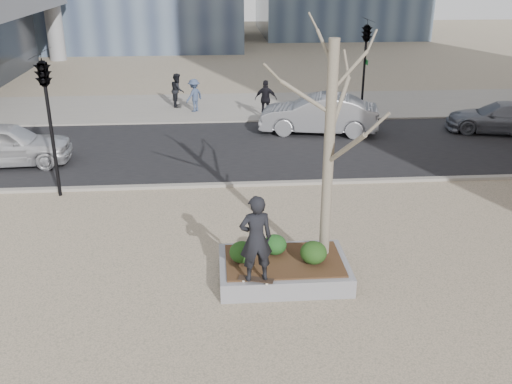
{
  "coord_description": "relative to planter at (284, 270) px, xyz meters",
  "views": [
    {
      "loc": [
        -0.53,
        -11.63,
        6.99
      ],
      "look_at": [
        0.5,
        2.0,
        1.4
      ],
      "focal_mm": 40.0,
      "sensor_mm": 36.0,
      "label": 1
    }
  ],
  "objects": [
    {
      "name": "skateboarder",
      "position": [
        -0.72,
        -0.87,
        1.28
      ],
      "size": [
        0.78,
        0.57,
        1.96
      ],
      "primitive_type": "imported",
      "rotation": [
        0.0,
        0.0,
        3.29
      ],
      "color": "black",
      "rests_on": "skateboard"
    },
    {
      "name": "sycamore_tree",
      "position": [
        1.0,
        0.3,
        3.56
      ],
      "size": [
        2.8,
        2.8,
        6.6
      ],
      "primitive_type": null,
      "color": "gray",
      "rests_on": "planter_mulch"
    },
    {
      "name": "police_car",
      "position": [
        -9.07,
        8.69,
        0.57
      ],
      "size": [
        4.68,
        2.12,
        1.56
      ],
      "primitive_type": "imported",
      "rotation": [
        0.0,
        0.0,
        1.63
      ],
      "color": "silver",
      "rests_on": "street"
    },
    {
      "name": "shrub_left",
      "position": [
        -0.98,
        -0.01,
        0.51
      ],
      "size": [
        0.59,
        0.59,
        0.5
      ],
      "primitive_type": "ellipsoid",
      "color": "#143B12",
      "rests_on": "planter_mulch"
    },
    {
      "name": "car_third",
      "position": [
        10.82,
        11.4,
        0.46
      ],
      "size": [
        4.91,
        3.15,
        1.32
      ],
      "primitive_type": "imported",
      "rotation": [
        0.0,
        0.0,
        4.4
      ],
      "color": "#595C65",
      "rests_on": "street"
    },
    {
      "name": "skateboard",
      "position": [
        -0.72,
        -0.87,
        0.26
      ],
      "size": [
        0.8,
        0.42,
        0.08
      ],
      "primitive_type": null,
      "rotation": [
        0.0,
        0.0,
        -0.3
      ],
      "color": "black",
      "rests_on": "planter"
    },
    {
      "name": "ground",
      "position": [
        -1.0,
        0.0,
        -0.23
      ],
      "size": [
        120.0,
        120.0,
        0.0
      ],
      "primitive_type": "plane",
      "color": "tan",
      "rests_on": "ground"
    },
    {
      "name": "pedestrian_a",
      "position": [
        -3.33,
        17.18,
        0.64
      ],
      "size": [
        0.65,
        0.82,
        1.68
      ],
      "primitive_type": "imported",
      "rotation": [
        0.0,
        0.0,
        1.58
      ],
      "color": "black",
      "rests_on": "far_sidewalk"
    },
    {
      "name": "pedestrian_b",
      "position": [
        -2.47,
        16.1,
        0.6
      ],
      "size": [
        1.12,
        1.17,
        1.59
      ],
      "primitive_type": "imported",
      "rotation": [
        0.0,
        0.0,
        4.0
      ],
      "color": "#394867",
      "rests_on": "far_sidewalk"
    },
    {
      "name": "pedestrian_c",
      "position": [
        0.92,
        14.67,
        0.68
      ],
      "size": [
        1.09,
        0.57,
        1.77
      ],
      "primitive_type": "imported",
      "rotation": [
        0.0,
        0.0,
        3.0
      ],
      "color": "black",
      "rests_on": "far_sidewalk"
    },
    {
      "name": "planter",
      "position": [
        0.0,
        0.0,
        0.0
      ],
      "size": [
        3.0,
        2.0,
        0.45
      ],
      "primitive_type": "cube",
      "color": "gray",
      "rests_on": "ground"
    },
    {
      "name": "shrub_right",
      "position": [
        0.66,
        -0.19,
        0.53
      ],
      "size": [
        0.62,
        0.62,
        0.53
      ],
      "primitive_type": "ellipsoid",
      "color": "#173410",
      "rests_on": "planter_mulch"
    },
    {
      "name": "car_silver",
      "position": [
        2.94,
        11.95,
        0.62
      ],
      "size": [
        5.25,
        2.66,
        1.65
      ],
      "primitive_type": "imported",
      "rotation": [
        0.0,
        0.0,
        4.52
      ],
      "color": "#95969C",
      "rests_on": "street"
    },
    {
      "name": "planter_mulch",
      "position": [
        0.0,
        0.0,
        0.25
      ],
      "size": [
        2.7,
        1.7,
        0.04
      ],
      "primitive_type": "cube",
      "color": "#382314",
      "rests_on": "planter"
    },
    {
      "name": "traffic_light_far",
      "position": [
        5.5,
        14.6,
        2.02
      ],
      "size": [
        0.6,
        2.48,
        4.5
      ],
      "primitive_type": null,
      "color": "black",
      "rests_on": "ground"
    },
    {
      "name": "street",
      "position": [
        -1.0,
        10.0,
        -0.21
      ],
      "size": [
        60.0,
        8.0,
        0.02
      ],
      "primitive_type": "cube",
      "color": "black",
      "rests_on": "ground"
    },
    {
      "name": "shrub_middle",
      "position": [
        -0.18,
        0.32,
        0.5
      ],
      "size": [
        0.56,
        0.56,
        0.48
      ],
      "primitive_type": "ellipsoid",
      "color": "#144019",
      "rests_on": "planter_mulch"
    },
    {
      "name": "far_sidewalk",
      "position": [
        -1.0,
        17.0,
        -0.21
      ],
      "size": [
        60.0,
        6.0,
        0.02
      ],
      "primitive_type": "cube",
      "color": "gray",
      "rests_on": "ground"
    },
    {
      "name": "traffic_light_near",
      "position": [
        -6.5,
        5.6,
        2.02
      ],
      "size": [
        0.6,
        2.48,
        4.5
      ],
      "primitive_type": null,
      "color": "black",
      "rests_on": "ground"
    }
  ]
}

